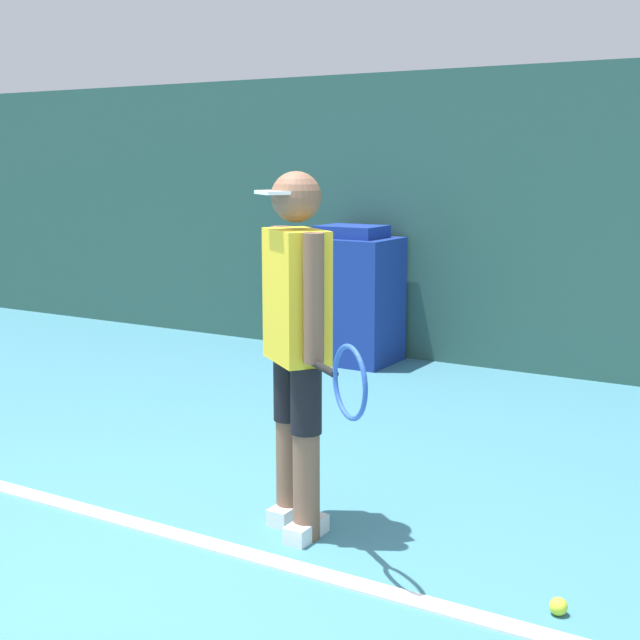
{
  "coord_description": "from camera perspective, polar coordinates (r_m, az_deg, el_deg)",
  "views": [
    {
      "loc": [
        2.25,
        -2.48,
        1.67
      ],
      "look_at": [
        0.18,
        0.98,
        0.94
      ],
      "focal_mm": 50.0,
      "sensor_mm": 36.0,
      "label": 1
    }
  ],
  "objects": [
    {
      "name": "back_wall",
      "position": [
        7.2,
        12.74,
        6.15
      ],
      "size": [
        24.0,
        0.1,
        2.39
      ],
      "color": "#2D564C",
      "rests_on": "ground_plane"
    },
    {
      "name": "tennis_ball",
      "position": [
        3.59,
        15.02,
        -17.28
      ],
      "size": [
        0.07,
        0.07,
        0.07
      ],
      "color": "#D1E533",
      "rests_on": "ground_plane"
    },
    {
      "name": "court_baseline",
      "position": [
        4.03,
        -6.41,
        -14.24
      ],
      "size": [
        21.6,
        0.1,
        0.01
      ],
      "color": "white",
      "rests_on": "ground_plane"
    },
    {
      "name": "covered_chair",
      "position": [
        7.43,
        2.03,
        1.49
      ],
      "size": [
        0.74,
        0.58,
        1.14
      ],
      "color": "navy",
      "rests_on": "ground_plane"
    },
    {
      "name": "ground_plane",
      "position": [
        3.74,
        -10.55,
        -16.51
      ],
      "size": [
        24.0,
        24.0,
        0.0
      ],
      "primitive_type": "plane",
      "color": "teal"
    },
    {
      "name": "tennis_player",
      "position": [
        3.92,
        -1.44,
        -1.1
      ],
      "size": [
        0.79,
        0.62,
        1.62
      ],
      "rotation": [
        0.0,
        0.0,
        -0.64
      ],
      "color": "brown",
      "rests_on": "ground_plane"
    }
  ]
}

